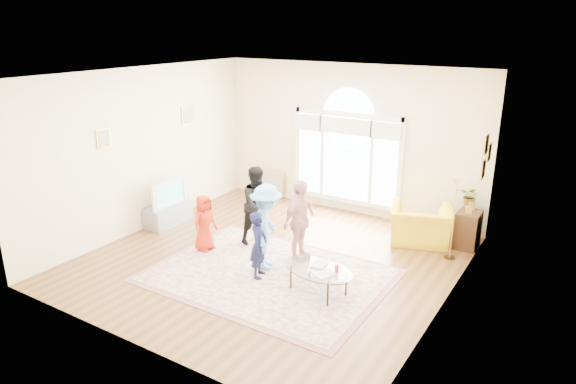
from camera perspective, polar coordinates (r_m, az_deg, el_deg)
The scene contains 18 objects.
ground at distance 9.12m, azimuth -1.94°, elevation -7.55°, with size 6.00×6.00×0.00m, color #533519.
room_shell at distance 10.94m, azimuth 6.34°, elevation 5.46°, with size 6.00×6.00×6.00m.
area_rug at distance 8.59m, azimuth -2.21°, elevation -9.23°, with size 3.60×2.60×0.02m, color beige.
rug_border at distance 8.59m, azimuth -2.21°, elevation -9.26°, with size 3.80×2.80×0.01m, color #945D5E.
tv_console at distance 10.89m, azimuth -13.17°, elevation -2.44°, with size 0.45×1.00×0.42m, color gray.
television at distance 10.73m, azimuth -13.33°, elevation 0.01°, with size 0.16×0.97×0.56m.
coffee_table at distance 7.91m, azimuth 3.40°, elevation -8.59°, with size 1.32×1.00×0.54m.
armchair at distance 9.98m, azimuth 14.47°, elevation -3.55°, with size 1.11×0.97×0.72m, color gold.
side_cabinet at distance 10.05m, azimuth 19.34°, elevation -3.95°, with size 0.40×0.50×0.70m, color black.
floor_lamp at distance 9.18m, azimuth 18.24°, elevation 0.28°, with size 0.28×0.28×1.51m.
plant_pedestal at distance 10.34m, azimuth 19.30°, elevation -3.31°, with size 0.20×0.20×0.70m, color white.
potted_plant at distance 10.16m, azimuth 19.62°, elevation -0.43°, with size 0.36×0.31×0.40m, color #33722D.
leaning_picture at distance 12.37m, azimuth -2.03°, elevation -0.47°, with size 0.80×0.05×0.62m, color tan.
child_red at distance 9.41m, azimuth -9.28°, elevation -3.36°, with size 0.51×0.33×1.04m, color red.
child_navy at distance 8.31m, azimuth -3.29°, elevation -5.87°, with size 0.41×0.27×1.12m, color #121539.
child_black at distance 9.57m, azimuth -3.34°, elevation -1.42°, with size 0.71×0.56×1.47m, color black.
child_pink at distance 8.83m, azimuth 1.28°, elevation -3.20°, with size 0.85×0.35×1.45m, color pink.
child_blue at distance 8.54m, azimuth -2.40°, elevation -3.91°, with size 0.95×0.54×1.46m, color #68A5ED.
Camera 1 is at (4.61, -6.80, 3.98)m, focal length 32.00 mm.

